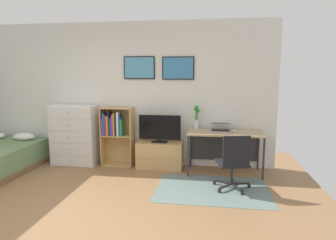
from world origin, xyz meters
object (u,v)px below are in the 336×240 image
at_px(laptop, 221,127).
at_px(bookshelf, 116,131).
at_px(dresser, 75,135).
at_px(computer_mouse, 235,131).
at_px(television, 160,129).
at_px(office_chair, 234,161).
at_px(tv_stand, 160,155).
at_px(desk, 225,138).
at_px(bamboo_vase, 196,116).

bearing_deg(laptop, bookshelf, -178.71).
bearing_deg(dresser, computer_mouse, -1.81).
relative_size(television, computer_mouse, 7.44).
height_order(bookshelf, office_chair, bookshelf).
xyz_separation_m(tv_stand, television, (0.00, -0.02, 0.50)).
xyz_separation_m(bookshelf, computer_mouse, (2.20, -0.16, 0.09)).
distance_m(office_chair, laptop, 1.00).
bearing_deg(laptop, television, -176.14).
xyz_separation_m(television, office_chair, (1.28, -0.89, -0.28)).
relative_size(tv_stand, television, 1.09).
relative_size(dresser, office_chair, 1.33).
relative_size(office_chair, laptop, 2.23).
relative_size(television, laptop, 2.01).
relative_size(dresser, desk, 0.88).
bearing_deg(computer_mouse, bamboo_vase, 161.93).
height_order(dresser, desk, dresser).
xyz_separation_m(dresser, bookshelf, (0.80, 0.06, 0.09)).
bearing_deg(bamboo_vase, computer_mouse, -18.07).
relative_size(television, desk, 0.60).
bearing_deg(computer_mouse, dresser, 178.19).
bearing_deg(desk, laptop, 153.48).
relative_size(tv_stand, desk, 0.65).
distance_m(dresser, bamboo_vase, 2.36).
xyz_separation_m(dresser, computer_mouse, (3.00, -0.09, 0.18)).
distance_m(laptop, bamboo_vase, 0.48).
bearing_deg(bamboo_vase, television, -168.69).
xyz_separation_m(laptop, bamboo_vase, (-0.44, 0.11, 0.17)).
height_order(dresser, laptop, dresser).
bearing_deg(desk, dresser, 179.65).
height_order(television, desk, television).
distance_m(television, office_chair, 1.59).
distance_m(office_chair, bamboo_vase, 1.30).
height_order(desk, computer_mouse, computer_mouse).
bearing_deg(dresser, desk, -0.35).
distance_m(tv_stand, television, 0.50).
bearing_deg(office_chair, laptop, 88.40).
xyz_separation_m(television, computer_mouse, (1.34, -0.09, 0.02)).
bearing_deg(bookshelf, bamboo_vase, 2.44).
height_order(tv_stand, computer_mouse, computer_mouse).
bearing_deg(bookshelf, laptop, -1.20).
bearing_deg(television, computer_mouse, -3.75).
xyz_separation_m(bookshelf, laptop, (1.97, -0.04, 0.13)).
distance_m(bookshelf, bamboo_vase, 1.56).
xyz_separation_m(desk, office_chair, (0.10, -0.88, -0.15)).
height_order(television, computer_mouse, television).
xyz_separation_m(dresser, bamboo_vase, (2.32, 0.13, 0.39)).
height_order(dresser, computer_mouse, dresser).
distance_m(tv_stand, laptop, 1.23).
xyz_separation_m(bookshelf, desk, (2.04, -0.08, -0.06)).
relative_size(dresser, bamboo_vase, 2.67).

